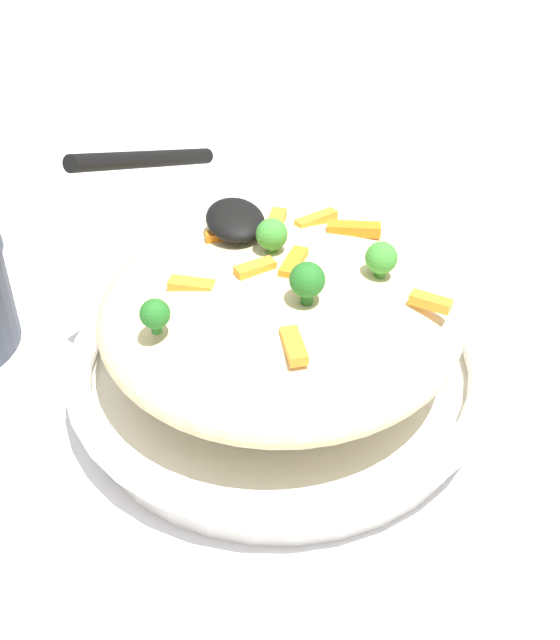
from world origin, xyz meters
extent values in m
plane|color=silver|center=(0.00, 0.00, 0.00)|extent=(2.40, 2.40, 0.00)
cylinder|color=white|center=(0.00, 0.00, 0.01)|extent=(0.27, 0.27, 0.02)
torus|color=white|center=(0.00, 0.00, 0.03)|extent=(0.30, 0.30, 0.02)
torus|color=black|center=(0.00, 0.00, 0.04)|extent=(0.29, 0.29, 0.00)
ellipsoid|color=beige|center=(0.00, 0.00, 0.07)|extent=(0.25, 0.24, 0.07)
cube|color=orange|center=(0.00, -0.06, 0.10)|extent=(0.02, 0.03, 0.01)
cube|color=orange|center=(0.07, -0.01, 0.10)|extent=(0.03, 0.01, 0.01)
cube|color=orange|center=(0.00, 0.01, 0.11)|extent=(0.03, 0.03, 0.01)
cube|color=orange|center=(-0.05, 0.01, 0.11)|extent=(0.04, 0.03, 0.01)
cube|color=orange|center=(0.00, -0.02, 0.11)|extent=(0.02, 0.03, 0.01)
cube|color=orange|center=(-0.05, -0.02, 0.11)|extent=(0.01, 0.04, 0.01)
cube|color=orange|center=(0.06, 0.08, 0.10)|extent=(0.02, 0.02, 0.01)
cube|color=orange|center=(-0.06, 0.04, 0.10)|extent=(0.02, 0.03, 0.01)
cube|color=orange|center=(-0.04, 0.06, 0.10)|extent=(0.02, 0.04, 0.01)
cylinder|color=#377928|center=(0.02, 0.06, 0.10)|extent=(0.01, 0.01, 0.01)
sphere|color=#3D8E33|center=(0.02, 0.06, 0.12)|extent=(0.02, 0.02, 0.02)
cylinder|color=#205B1C|center=(0.04, 0.01, 0.11)|extent=(0.01, 0.01, 0.01)
sphere|color=#236B23|center=(0.04, 0.01, 0.12)|extent=(0.02, 0.02, 0.02)
cylinder|color=#205B1C|center=(0.04, -0.09, 0.10)|extent=(0.01, 0.01, 0.01)
sphere|color=#236B23|center=(0.04, -0.09, 0.11)|extent=(0.02, 0.02, 0.02)
cylinder|color=#377928|center=(-0.02, 0.00, 0.11)|extent=(0.01, 0.01, 0.01)
sphere|color=#3D8E33|center=(-0.02, 0.00, 0.12)|extent=(0.02, 0.02, 0.02)
ellipsoid|color=black|center=(-0.06, -0.02, 0.11)|extent=(0.06, 0.04, 0.02)
cylinder|color=black|center=(-0.11, -0.07, 0.14)|extent=(0.11, 0.12, 0.07)
camera|label=1|loc=(0.42, -0.11, 0.39)|focal=45.08mm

